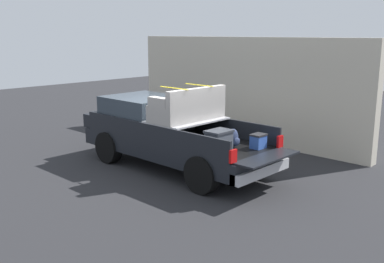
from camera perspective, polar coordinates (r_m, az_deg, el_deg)
ground_plane at (r=11.82m, az=-2.11°, el=-4.77°), size 40.00×40.00×0.00m
pickup_truck at (r=11.83m, az=-3.35°, el=0.03°), size 6.05×2.06×2.23m
building_facade at (r=14.85m, az=6.45°, el=5.44°), size 9.03×0.36×3.39m
trash_can at (r=16.93m, az=-3.86°, el=2.26°), size 0.60×0.60×0.98m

